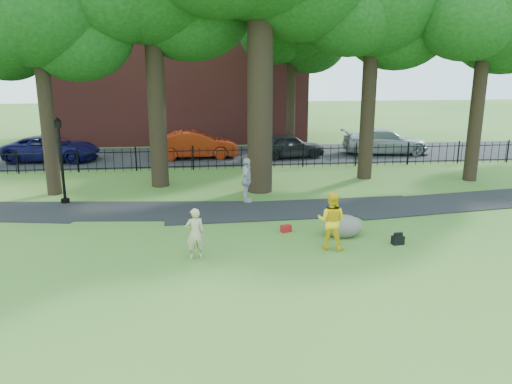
{
  "coord_description": "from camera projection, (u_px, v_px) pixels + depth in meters",
  "views": [
    {
      "loc": [
        -2.63,
        -14.52,
        5.58
      ],
      "look_at": [
        -0.74,
        2.0,
        1.26
      ],
      "focal_mm": 35.0,
      "sensor_mm": 36.0,
      "label": 1
    }
  ],
  "objects": [
    {
      "name": "street",
      "position": [
        242.0,
        155.0,
        31.04
      ],
      "size": [
        80.0,
        7.0,
        0.02
      ],
      "primitive_type": "cube",
      "color": "black",
      "rests_on": "ground"
    },
    {
      "name": "brick_building",
      "position": [
        178.0,
        57.0,
        36.78
      ],
      "size": [
        18.0,
        8.0,
        12.0
      ],
      "primitive_type": "cube",
      "color": "maroon",
      "rests_on": "ground"
    },
    {
      "name": "boulder",
      "position": [
        343.0,
        225.0,
        16.51
      ],
      "size": [
        1.55,
        1.34,
        0.77
      ],
      "primitive_type": "ellipsoid",
      "rotation": [
        0.0,
        0.0,
        0.31
      ],
      "color": "gray",
      "rests_on": "ground"
    },
    {
      "name": "silver_car",
      "position": [
        385.0,
        141.0,
        31.35
      ],
      "size": [
        5.51,
        2.53,
        1.56
      ],
      "primitive_type": "imported",
      "rotation": [
        0.0,
        0.0,
        1.51
      ],
      "color": "#A0A4A9",
      "rests_on": "ground"
    },
    {
      "name": "footpath",
      "position": [
        295.0,
        210.0,
        19.51
      ],
      "size": [
        36.07,
        3.85,
        0.03
      ],
      "primitive_type": "cube",
      "rotation": [
        0.0,
        0.0,
        0.03
      ],
      "color": "black",
      "rests_on": "ground"
    },
    {
      "name": "red_sedan",
      "position": [
        195.0,
        145.0,
        29.86
      ],
      "size": [
        5.09,
        2.03,
        1.65
      ],
      "primitive_type": "imported",
      "rotation": [
        0.0,
        0.0,
        1.63
      ],
      "color": "maroon",
      "rests_on": "ground"
    },
    {
      "name": "pedestrian",
      "position": [
        247.0,
        180.0,
        20.33
      ],
      "size": [
        0.63,
        1.15,
        1.85
      ],
      "primitive_type": "imported",
      "rotation": [
        0.0,
        0.0,
        1.4
      ],
      "color": "#ADACB1",
      "rests_on": "ground"
    },
    {
      "name": "red_bag",
      "position": [
        286.0,
        229.0,
        16.94
      ],
      "size": [
        0.39,
        0.32,
        0.23
      ],
      "primitive_type": "cube",
      "rotation": [
        0.0,
        0.0,
        0.34
      ],
      "color": "maroon",
      "rests_on": "ground"
    },
    {
      "name": "backpack",
      "position": [
        398.0,
        240.0,
        15.78
      ],
      "size": [
        0.4,
        0.28,
        0.27
      ],
      "primitive_type": "cube",
      "rotation": [
        0.0,
        0.0,
        0.14
      ],
      "color": "black",
      "rests_on": "ground"
    },
    {
      "name": "man",
      "position": [
        331.0,
        221.0,
        15.24
      ],
      "size": [
        1.09,
        1.0,
        1.8
      ],
      "primitive_type": "imported",
      "rotation": [
        0.0,
        0.0,
        2.68
      ],
      "color": "yellow",
      "rests_on": "ground"
    },
    {
      "name": "iron_fence",
      "position": [
        249.0,
        157.0,
        27.04
      ],
      "size": [
        44.0,
        0.04,
        1.2
      ],
      "color": "black",
      "rests_on": "ground"
    },
    {
      "name": "ground",
      "position": [
        287.0,
        246.0,
        15.65
      ],
      "size": [
        120.0,
        120.0,
        0.0
      ],
      "primitive_type": "plane",
      "color": "#326623",
      "rests_on": "ground"
    },
    {
      "name": "woman",
      "position": [
        195.0,
        233.0,
        14.51
      ],
      "size": [
        0.61,
        0.45,
        1.53
      ],
      "primitive_type": "imported",
      "rotation": [
        0.0,
        0.0,
        3.31
      ],
      "color": "tan",
      "rests_on": "ground"
    },
    {
      "name": "tree_row",
      "position": [
        268.0,
        2.0,
        21.74
      ],
      "size": [
        26.82,
        7.96,
        12.42
      ],
      "color": "black",
      "rests_on": "ground"
    },
    {
      "name": "grey_car",
      "position": [
        289.0,
        146.0,
        30.05
      ],
      "size": [
        4.46,
        2.28,
        1.46
      ],
      "primitive_type": "imported",
      "rotation": [
        0.0,
        0.0,
        1.71
      ],
      "color": "black",
      "rests_on": "ground"
    },
    {
      "name": "lamppost",
      "position": [
        62.0,
        162.0,
        19.99
      ],
      "size": [
        0.35,
        0.35,
        3.51
      ],
      "rotation": [
        0.0,
        0.0,
        0.02
      ],
      "color": "black",
      "rests_on": "ground"
    },
    {
      "name": "navy_van",
      "position": [
        52.0,
        148.0,
        28.99
      ],
      "size": [
        5.6,
        3.07,
        1.49
      ],
      "primitive_type": "imported",
      "rotation": [
        0.0,
        0.0,
        1.46
      ],
      "color": "#0D0D42",
      "rests_on": "ground"
    }
  ]
}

